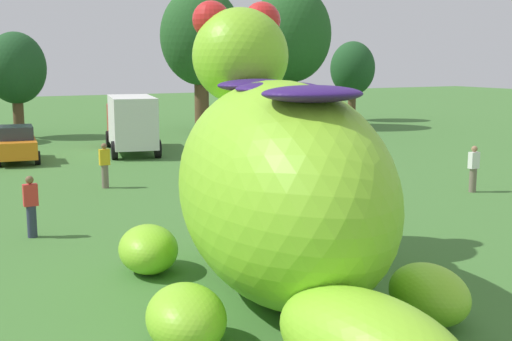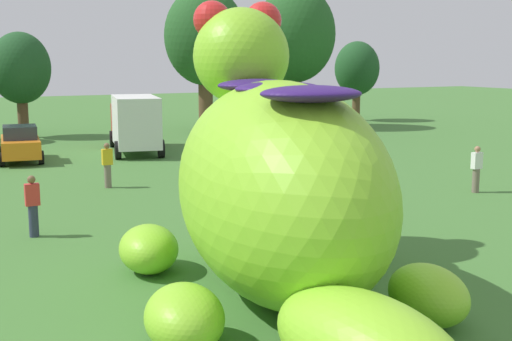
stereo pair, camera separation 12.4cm
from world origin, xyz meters
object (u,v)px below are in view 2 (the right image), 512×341
(spectator_mid_field, at_px, (476,169))
(spectator_by_cars, at_px, (107,166))
(giant_inflatable_creature, at_px, (280,186))
(spectator_wandering, at_px, (33,206))
(car_orange, at_px, (20,144))
(box_truck, at_px, (134,122))

(spectator_mid_field, height_order, spectator_by_cars, same)
(giant_inflatable_creature, relative_size, spectator_wandering, 7.34)
(car_orange, xyz_separation_m, box_truck, (5.79, 0.67, 0.74))
(car_orange, bearing_deg, box_truck, 6.56)
(giant_inflatable_creature, relative_size, car_orange, 2.94)
(box_truck, distance_m, spectator_by_cars, 9.85)
(box_truck, relative_size, spectator_mid_field, 3.91)
(spectator_mid_field, height_order, spectator_wandering, same)
(box_truck, relative_size, spectator_wandering, 3.91)
(giant_inflatable_creature, bearing_deg, spectator_by_cars, 90.46)
(giant_inflatable_creature, xyz_separation_m, spectator_mid_field, (11.64, 6.16, -1.43))
(spectator_wandering, bearing_deg, giant_inflatable_creature, -61.87)
(box_truck, xyz_separation_m, spectator_mid_field, (7.92, -16.07, -0.75))
(spectator_mid_field, relative_size, spectator_wandering, 1.00)
(giant_inflatable_creature, distance_m, spectator_wandering, 8.15)
(giant_inflatable_creature, distance_m, spectator_mid_field, 13.25)
(spectator_wandering, bearing_deg, spectator_mid_field, -3.37)
(spectator_by_cars, bearing_deg, spectator_mid_field, -30.89)
(box_truck, height_order, spectator_wandering, box_truck)
(spectator_mid_field, xyz_separation_m, spectator_wandering, (-15.42, 0.91, 0.00))
(car_orange, height_order, spectator_mid_field, car_orange)
(giant_inflatable_creature, height_order, spectator_wandering, giant_inflatable_creature)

